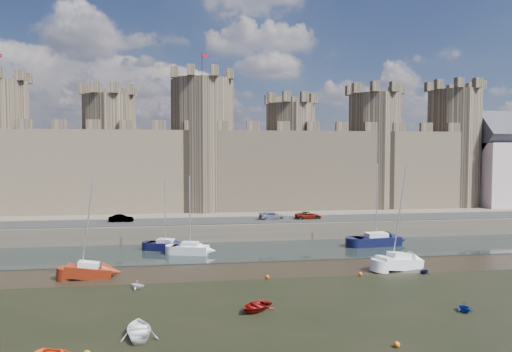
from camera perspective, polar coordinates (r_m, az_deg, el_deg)
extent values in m
plane|color=black|center=(36.10, -8.10, -17.78)|extent=(160.00, 160.00, 0.00)
cube|color=black|center=(59.14, -8.05, -9.48)|extent=(160.00, 12.00, 0.08)
cube|color=#4C443A|center=(94.46, -8.03, -4.05)|extent=(160.00, 60.00, 2.50)
cube|color=black|center=(68.52, -8.06, -5.62)|extent=(160.00, 7.00, 0.10)
cube|color=#42382B|center=(81.82, -8.08, 0.67)|extent=(100.00, 9.00, 14.00)
cylinder|color=#42382B|center=(82.97, -17.82, 2.66)|extent=(9.00, 9.00, 20.00)
cylinder|color=#42382B|center=(81.78, -6.70, 3.83)|extent=(11.00, 11.00, 23.00)
cylinder|color=black|center=(83.18, -6.76, 13.52)|extent=(0.10, 0.10, 5.00)
cube|color=maroon|center=(83.54, -6.41, 14.73)|extent=(1.00, 0.03, 0.60)
cylinder|color=#42382B|center=(83.68, 4.34, 2.45)|extent=(9.00, 9.00, 19.00)
cylinder|color=#42382B|center=(88.48, 14.53, 3.04)|extent=(10.00, 10.00, 21.00)
cylinder|color=#42382B|center=(95.75, 23.43, 3.18)|extent=(10.00, 10.00, 22.00)
cube|color=beige|center=(98.61, 27.95, 0.16)|extent=(8.50, 9.00, 12.00)
cube|color=#38383F|center=(98.57, 28.06, 4.57)|extent=(8.50, 9.05, 9.05)
imported|color=gray|center=(69.86, -16.51, -5.12)|extent=(3.50, 1.26, 1.15)
imported|color=gray|center=(69.74, 1.99, -5.00)|extent=(4.18, 2.19, 1.16)
imported|color=gray|center=(70.60, 6.56, -4.94)|extent=(4.09, 1.94, 1.13)
cube|color=black|center=(60.82, -11.24, -8.63)|extent=(5.02, 3.37, 1.02)
cube|color=silver|center=(60.68, -11.25, -7.94)|extent=(2.40, 1.93, 0.46)
cylinder|color=silver|center=(60.06, -11.29, -4.24)|extent=(0.14, 0.14, 8.35)
cube|color=silver|center=(58.02, -8.24, -9.14)|extent=(4.85, 2.91, 1.07)
cube|color=silver|center=(57.86, -8.24, -8.39)|extent=(2.27, 1.73, 0.49)
cylinder|color=silver|center=(57.19, -8.27, -4.34)|extent=(0.14, 0.14, 8.73)
cube|color=black|center=(64.75, 14.80, -7.87)|extent=(6.58, 3.07, 1.22)
cube|color=silver|center=(64.59, 14.81, -7.10)|extent=(2.99, 1.99, 0.55)
cylinder|color=silver|center=(63.94, 14.87, -2.94)|extent=(0.14, 0.14, 9.97)
cube|color=maroon|center=(50.23, -20.16, -11.26)|extent=(4.58, 1.92, 1.15)
cube|color=silver|center=(50.03, -20.18, -10.33)|extent=(2.05, 1.30, 0.52)
cylinder|color=silver|center=(49.21, -20.27, -5.29)|extent=(0.14, 0.14, 9.41)
cube|color=white|center=(53.17, 17.43, -10.37)|extent=(5.62, 3.49, 1.23)
cube|color=silver|center=(52.97, 17.44, -9.43)|extent=(2.65, 2.05, 0.56)
cylinder|color=silver|center=(52.17, 17.52, -4.30)|extent=(0.14, 0.14, 10.10)
imported|color=white|center=(34.47, -14.39, -18.22)|extent=(3.00, 3.85, 0.73)
imported|color=white|center=(45.12, -14.58, -13.06)|extent=(1.84, 1.75, 0.76)
imported|color=maroon|center=(38.16, -0.02, -16.05)|extent=(3.88, 3.86, 0.66)
imported|color=navy|center=(41.48, 24.62, -14.64)|extent=(1.40, 1.60, 0.81)
imported|color=black|center=(52.02, 20.28, -11.03)|extent=(1.60, 1.49, 0.69)
sphere|color=#BF5008|center=(47.09, 1.42, -12.49)|extent=(0.42, 0.42, 0.42)
sphere|color=#E6570A|center=(33.12, 17.19, -19.47)|extent=(0.40, 0.40, 0.40)
sphere|color=#DE5909|center=(49.28, 12.92, -11.87)|extent=(0.41, 0.41, 0.41)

